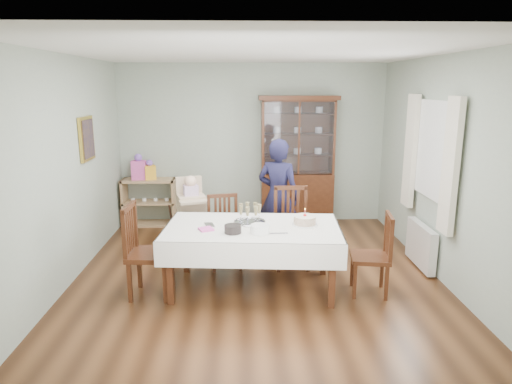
{
  "coord_description": "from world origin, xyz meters",
  "views": [
    {
      "loc": [
        -0.17,
        -5.27,
        2.34
      ],
      "look_at": [
        -0.0,
        0.2,
        1.05
      ],
      "focal_mm": 32.0,
      "sensor_mm": 36.0,
      "label": 1
    }
  ],
  "objects_px": {
    "chair_end_right": "(371,270)",
    "high_chair": "(192,223)",
    "chair_far_right": "(292,243)",
    "gift_bag_pink": "(139,168)",
    "birthday_cake": "(305,221)",
    "china_cabinet": "(297,160)",
    "chair_far_left": "(225,246)",
    "dining_table": "(253,257)",
    "sideboard": "(150,202)",
    "chair_end_left": "(150,269)",
    "champagne_tray": "(250,217)",
    "gift_bag_orange": "(150,171)",
    "woman": "(278,197)"
  },
  "relations": [
    {
      "from": "chair_end_right",
      "to": "high_chair",
      "type": "height_order",
      "value": "high_chair"
    },
    {
      "from": "chair_end_right",
      "to": "high_chair",
      "type": "relative_size",
      "value": 0.84
    },
    {
      "from": "chair_far_right",
      "to": "gift_bag_pink",
      "type": "xyz_separation_m",
      "value": [
        -2.37,
        1.86,
        0.68
      ]
    },
    {
      "from": "chair_far_right",
      "to": "birthday_cake",
      "type": "xyz_separation_m",
      "value": [
        0.07,
        -0.65,
        0.51
      ]
    },
    {
      "from": "china_cabinet",
      "to": "chair_far_left",
      "type": "distance_m",
      "value": 2.34
    },
    {
      "from": "dining_table",
      "to": "chair_far_right",
      "type": "xyz_separation_m",
      "value": [
        0.53,
        0.68,
        -0.08
      ]
    },
    {
      "from": "chair_far_right",
      "to": "gift_bag_pink",
      "type": "height_order",
      "value": "gift_bag_pink"
    },
    {
      "from": "dining_table",
      "to": "sideboard",
      "type": "xyz_separation_m",
      "value": [
        -1.69,
        2.56,
        0.02
      ]
    },
    {
      "from": "china_cabinet",
      "to": "chair_end_left",
      "type": "bearing_deg",
      "value": -126.43
    },
    {
      "from": "birthday_cake",
      "to": "gift_bag_pink",
      "type": "relative_size",
      "value": 0.68
    },
    {
      "from": "champagne_tray",
      "to": "gift_bag_orange",
      "type": "xyz_separation_m",
      "value": [
        -1.63,
        2.4,
        0.12
      ]
    },
    {
      "from": "chair_end_right",
      "to": "sideboard",
      "type": "bearing_deg",
      "value": -123.56
    },
    {
      "from": "birthday_cake",
      "to": "chair_far_left",
      "type": "bearing_deg",
      "value": 145.44
    },
    {
      "from": "dining_table",
      "to": "birthday_cake",
      "type": "distance_m",
      "value": 0.74
    },
    {
      "from": "chair_far_left",
      "to": "woman",
      "type": "relative_size",
      "value": 0.57
    },
    {
      "from": "chair_far_right",
      "to": "chair_end_left",
      "type": "distance_m",
      "value": 1.89
    },
    {
      "from": "champagne_tray",
      "to": "chair_far_right",
      "type": "bearing_deg",
      "value": 43.81
    },
    {
      "from": "high_chair",
      "to": "champagne_tray",
      "type": "bearing_deg",
      "value": -70.08
    },
    {
      "from": "chair_end_right",
      "to": "gift_bag_orange",
      "type": "relative_size",
      "value": 2.82
    },
    {
      "from": "chair_far_left",
      "to": "chair_end_right",
      "type": "bearing_deg",
      "value": -37.76
    },
    {
      "from": "dining_table",
      "to": "gift_bag_pink",
      "type": "height_order",
      "value": "gift_bag_pink"
    },
    {
      "from": "chair_end_left",
      "to": "chair_end_right",
      "type": "xyz_separation_m",
      "value": [
        2.52,
        -0.03,
        -0.04
      ]
    },
    {
      "from": "gift_bag_orange",
      "to": "chair_end_left",
      "type": "bearing_deg",
      "value": -79.71
    },
    {
      "from": "sideboard",
      "to": "chair_far_left",
      "type": "height_order",
      "value": "chair_far_left"
    },
    {
      "from": "champagne_tray",
      "to": "birthday_cake",
      "type": "distance_m",
      "value": 0.65
    },
    {
      "from": "chair_far_right",
      "to": "high_chair",
      "type": "height_order",
      "value": "high_chair"
    },
    {
      "from": "dining_table",
      "to": "chair_end_left",
      "type": "bearing_deg",
      "value": -173.07
    },
    {
      "from": "dining_table",
      "to": "chair_end_right",
      "type": "relative_size",
      "value": 2.21
    },
    {
      "from": "chair_end_right",
      "to": "dining_table",
      "type": "bearing_deg",
      "value": -88.86
    },
    {
      "from": "china_cabinet",
      "to": "champagne_tray",
      "type": "bearing_deg",
      "value": -109.27
    },
    {
      "from": "china_cabinet",
      "to": "champagne_tray",
      "type": "xyz_separation_m",
      "value": [
        -0.84,
        -2.4,
        -0.3
      ]
    },
    {
      "from": "sideboard",
      "to": "champagne_tray",
      "type": "relative_size",
      "value": 2.41
    },
    {
      "from": "chair_end_right",
      "to": "gift_bag_orange",
      "type": "xyz_separation_m",
      "value": [
        -3.01,
        2.71,
        0.67
      ]
    },
    {
      "from": "chair_far_right",
      "to": "champagne_tray",
      "type": "bearing_deg",
      "value": -136.98
    },
    {
      "from": "chair_end_left",
      "to": "high_chair",
      "type": "xyz_separation_m",
      "value": [
        0.34,
        1.35,
        0.12
      ]
    },
    {
      "from": "chair_end_left",
      "to": "high_chair",
      "type": "height_order",
      "value": "high_chair"
    },
    {
      "from": "gift_bag_orange",
      "to": "woman",
      "type": "bearing_deg",
      "value": -33.31
    },
    {
      "from": "sideboard",
      "to": "chair_end_left",
      "type": "relative_size",
      "value": 0.85
    },
    {
      "from": "china_cabinet",
      "to": "champagne_tray",
      "type": "height_order",
      "value": "china_cabinet"
    },
    {
      "from": "chair_end_right",
      "to": "high_chair",
      "type": "xyz_separation_m",
      "value": [
        -2.18,
        1.38,
        0.16
      ]
    },
    {
      "from": "woman",
      "to": "chair_end_left",
      "type": "bearing_deg",
      "value": 64.08
    },
    {
      "from": "china_cabinet",
      "to": "sideboard",
      "type": "height_order",
      "value": "china_cabinet"
    },
    {
      "from": "dining_table",
      "to": "high_chair",
      "type": "xyz_separation_m",
      "value": [
        -0.83,
        1.21,
        0.05
      ]
    },
    {
      "from": "high_chair",
      "to": "birthday_cake",
      "type": "bearing_deg",
      "value": -56.3
    },
    {
      "from": "china_cabinet",
      "to": "birthday_cake",
      "type": "xyz_separation_m",
      "value": [
        -0.2,
        -2.51,
        -0.31
      ]
    },
    {
      "from": "chair_far_left",
      "to": "high_chair",
      "type": "height_order",
      "value": "high_chair"
    },
    {
      "from": "china_cabinet",
      "to": "high_chair",
      "type": "relative_size",
      "value": 1.94
    },
    {
      "from": "sideboard",
      "to": "high_chair",
      "type": "xyz_separation_m",
      "value": [
        0.86,
        -1.35,
        0.04
      ]
    },
    {
      "from": "chair_end_right",
      "to": "woman",
      "type": "distance_m",
      "value": 1.75
    },
    {
      "from": "chair_end_left",
      "to": "chair_far_left",
      "type": "bearing_deg",
      "value": -41.5
    }
  ]
}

